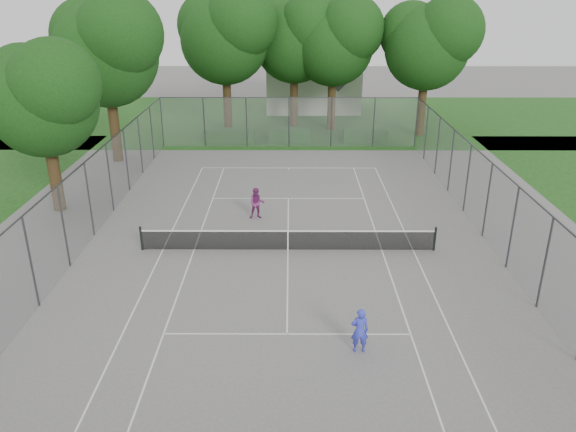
{
  "coord_description": "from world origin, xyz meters",
  "views": [
    {
      "loc": [
        0.1,
        -22.14,
        10.76
      ],
      "look_at": [
        0.0,
        1.0,
        1.2
      ],
      "focal_mm": 35.0,
      "sensor_mm": 36.0,
      "label": 1
    }
  ],
  "objects_px": {
    "tennis_net": "(288,239)",
    "woman_player": "(257,203)",
    "house": "(313,63)",
    "girl_player": "(360,330)"
  },
  "relations": [
    {
      "from": "tennis_net",
      "to": "woman_player",
      "type": "height_order",
      "value": "woman_player"
    },
    {
      "from": "tennis_net",
      "to": "house",
      "type": "xyz_separation_m",
      "value": [
        2.17,
        30.3,
        3.68
      ]
    },
    {
      "from": "tennis_net",
      "to": "woman_player",
      "type": "bearing_deg",
      "value": 113.03
    },
    {
      "from": "tennis_net",
      "to": "girl_player",
      "type": "bearing_deg",
      "value": -72.68
    },
    {
      "from": "house",
      "to": "woman_player",
      "type": "relative_size",
      "value": 6.65
    },
    {
      "from": "house",
      "to": "girl_player",
      "type": "relative_size",
      "value": 6.77
    },
    {
      "from": "tennis_net",
      "to": "woman_player",
      "type": "relative_size",
      "value": 8.22
    },
    {
      "from": "woman_player",
      "to": "house",
      "type": "bearing_deg",
      "value": 76.96
    },
    {
      "from": "tennis_net",
      "to": "girl_player",
      "type": "xyz_separation_m",
      "value": [
        2.28,
        -7.31,
        0.26
      ]
    },
    {
      "from": "girl_player",
      "to": "woman_player",
      "type": "bearing_deg",
      "value": -72.91
    }
  ]
}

